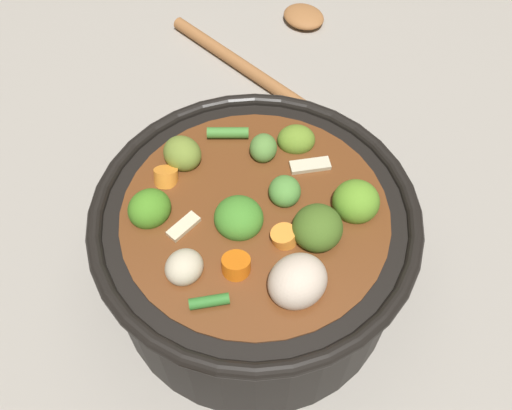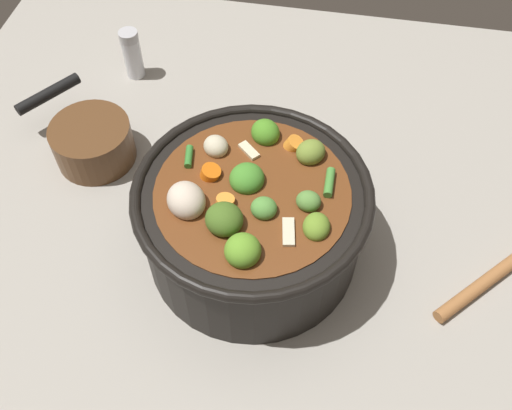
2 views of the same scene
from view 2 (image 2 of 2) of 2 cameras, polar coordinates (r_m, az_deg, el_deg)
The scene contains 4 objects.
ground_plane at distance 0.78m, azimuth -0.32°, elevation -4.31°, with size 1.10×1.10×0.00m, color #9E998E.
cooking_pot at distance 0.72m, azimuth -0.37°, elevation -1.37°, with size 0.29×0.29×0.16m.
salt_shaker at distance 1.01m, azimuth -12.24°, elevation 14.52°, with size 0.03×0.03×0.09m.
small_saucepan at distance 0.89m, azimuth -16.09°, elevation 6.18°, with size 0.17×0.19×0.06m.
Camera 2 is at (-0.41, -0.08, 0.66)m, focal length 40.11 mm.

